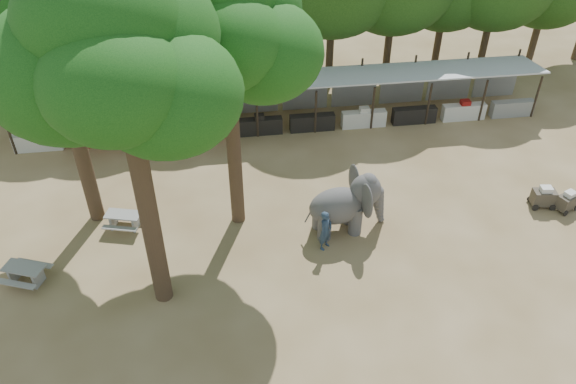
{
  "coord_description": "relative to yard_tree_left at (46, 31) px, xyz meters",
  "views": [
    {
      "loc": [
        -3.46,
        -12.6,
        15.44
      ],
      "look_at": [
        -1.0,
        5.0,
        2.0
      ],
      "focal_mm": 35.0,
      "sensor_mm": 36.0,
      "label": 1
    }
  ],
  "objects": [
    {
      "name": "ground",
      "position": [
        9.13,
        -7.19,
        -8.2
      ],
      "size": [
        100.0,
        100.0,
        0.0
      ],
      "primitive_type": "plane",
      "color": "brown",
      "rests_on": "ground"
    },
    {
      "name": "vendor_stalls",
      "position": [
        9.13,
        6.65,
        -7.02
      ],
      "size": [
        28.0,
        2.99,
        2.8
      ],
      "color": "#ACB0B5",
      "rests_on": "ground"
    },
    {
      "name": "yard_tree_left",
      "position": [
        0.0,
        0.0,
        0.0
      ],
      "size": [
        7.1,
        6.9,
        11.02
      ],
      "color": "#332316",
      "rests_on": "ground"
    },
    {
      "name": "yard_tree_center",
      "position": [
        3.0,
        -5.0,
        1.01
      ],
      "size": [
        7.1,
        6.9,
        12.04
      ],
      "color": "#332316",
      "rests_on": "ground"
    },
    {
      "name": "yard_tree_back",
      "position": [
        6.0,
        -1.0,
        0.34
      ],
      "size": [
        7.1,
        6.9,
        11.36
      ],
      "color": "#332316",
      "rests_on": "ground"
    },
    {
      "name": "elephant",
      "position": [
        10.55,
        -2.38,
        -6.9
      ],
      "size": [
        3.45,
        2.6,
        2.6
      ],
      "rotation": [
        0.0,
        0.0,
        0.12
      ],
      "color": "#454242",
      "rests_on": "ground"
    },
    {
      "name": "handler",
      "position": [
        9.46,
        -3.43,
        -7.31
      ],
      "size": [
        0.75,
        0.76,
        1.78
      ],
      "primitive_type": "imported",
      "rotation": [
        0.0,
        0.0,
        0.79
      ],
      "color": "#26384C",
      "rests_on": "ground"
    },
    {
      "name": "picnic_table_near",
      "position": [
        -1.96,
        -3.76,
        -7.71
      ],
      "size": [
        1.9,
        1.81,
        0.75
      ],
      "rotation": [
        0.0,
        0.0,
        -0.37
      ],
      "color": "gray",
      "rests_on": "ground"
    },
    {
      "name": "picnic_table_far",
      "position": [
        1.39,
        -1.08,
        -7.72
      ],
      "size": [
        1.76,
        1.66,
        0.73
      ],
      "rotation": [
        0.0,
        0.0,
        -0.27
      ],
      "color": "gray",
      "rests_on": "ground"
    },
    {
      "name": "cart_front",
      "position": [
        20.34,
        -2.51,
        -7.72
      ],
      "size": [
        1.16,
        0.98,
        0.97
      ],
      "rotation": [
        0.0,
        0.0,
        0.4
      ],
      "color": "#372F24",
      "rests_on": "ground"
    },
    {
      "name": "cart_back",
      "position": [
        19.43,
        -2.12,
        -7.69
      ],
      "size": [
        1.14,
        0.83,
        1.03
      ],
      "rotation": [
        0.0,
        0.0,
        -0.14
      ],
      "color": "#372F24",
      "rests_on": "ground"
    }
  ]
}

